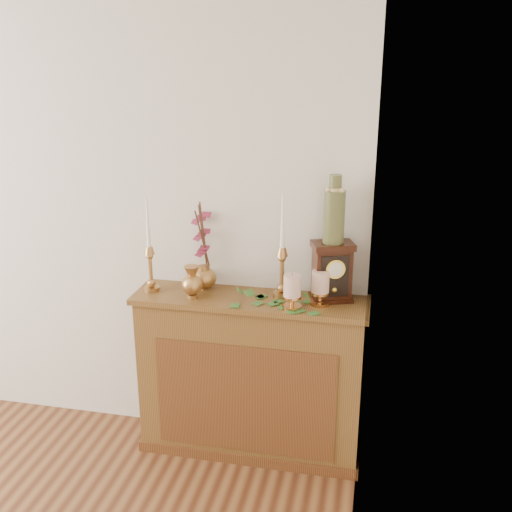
% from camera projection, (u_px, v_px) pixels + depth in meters
% --- Properties ---
extents(console_shelf, '(1.24, 0.34, 0.93)m').
position_uv_depth(console_shelf, '(250.00, 380.00, 3.29)').
color(console_shelf, brown).
rests_on(console_shelf, ground).
extents(candlestick_left, '(0.08, 0.08, 0.51)m').
position_uv_depth(candlestick_left, '(150.00, 261.00, 3.17)').
color(candlestick_left, '#B58448').
rests_on(candlestick_left, console_shelf).
extents(candlestick_center, '(0.09, 0.09, 0.55)m').
position_uv_depth(candlestick_center, '(282.00, 264.00, 3.09)').
color(candlestick_center, '#B58448').
rests_on(candlestick_center, console_shelf).
extents(bud_vase, '(0.11, 0.11, 0.17)m').
position_uv_depth(bud_vase, '(192.00, 282.00, 3.10)').
color(bud_vase, '#B58448').
rests_on(bud_vase, console_shelf).
extents(ginger_jar, '(0.20, 0.22, 0.49)m').
position_uv_depth(ginger_jar, '(203.00, 248.00, 3.21)').
color(ginger_jar, '#B58448').
rests_on(ginger_jar, console_shelf).
extents(pillar_candle_left, '(0.10, 0.10, 0.19)m').
position_uv_depth(pillar_candle_left, '(292.00, 290.00, 2.96)').
color(pillar_candle_left, '#B87E40').
rests_on(pillar_candle_left, console_shelf).
extents(pillar_candle_right, '(0.10, 0.10, 0.19)m').
position_uv_depth(pillar_candle_right, '(320.00, 286.00, 3.01)').
color(pillar_candle_right, '#B87E40').
rests_on(pillar_candle_right, console_shelf).
extents(ivy_garland, '(0.50, 0.19, 0.09)m').
position_uv_depth(ivy_garland, '(278.00, 304.00, 3.02)').
color(ivy_garland, '#316526').
rests_on(ivy_garland, console_shelf).
extents(mantel_clock, '(0.24, 0.21, 0.31)m').
position_uv_depth(mantel_clock, '(332.00, 272.00, 3.05)').
color(mantel_clock, black).
rests_on(mantel_clock, console_shelf).
extents(ceramic_vase, '(0.11, 0.11, 0.34)m').
position_uv_depth(ceramic_vase, '(334.00, 213.00, 2.96)').
color(ceramic_vase, '#172F21').
rests_on(ceramic_vase, mantel_clock).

